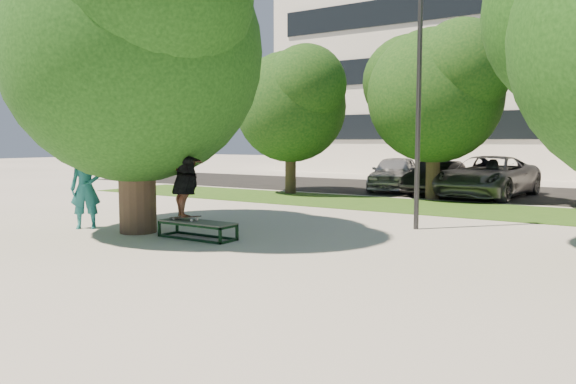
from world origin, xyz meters
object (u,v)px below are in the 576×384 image
Objects in this scene: bystander at (86,188)px; car_grey at (488,177)px; tree_left at (134,39)px; lamppost at (419,97)px; car_silver_a at (395,173)px; car_dark at (436,178)px; grind_box at (197,230)px.

bystander reaches higher than car_grey.
tree_left is at bearing -105.05° from car_grey.
tree_left is 1.16× the size of lamppost.
bystander is at bearing -165.09° from tree_left.
car_dark is (1.97, -0.54, -0.09)m from car_silver_a.
grind_box is at bearing -97.58° from car_silver_a.
car_dark is at bearing -179.19° from car_grey.
car_dark is at bearing -27.31° from car_silver_a.
grind_box is at bearing 1.52° from tree_left.
car_grey reaches higher than grind_box.
grind_box is at bearing -92.27° from car_dark.
tree_left is 1.79× the size of car_dark.
tree_left reaches higher than car_grey.
grind_box is (1.79, 0.05, -4.23)m from tree_left.
car_dark is at bearing 77.94° from tree_left.
tree_left is 4.60m from grind_box.
car_grey is at bearing 69.45° from tree_left.
lamppost reaches higher than car_silver_a.
car_grey is (-0.51, 8.84, -2.38)m from lamppost.
tree_left is at bearing -143.58° from lamppost.
tree_left reaches higher than car_silver_a.
car_silver_a is 2.04m from car_dark.
tree_left is 1.28× the size of car_grey.
bystander is at bearing -147.42° from lamppost.
grind_box is 0.93× the size of bystander.
tree_left is at bearing -105.22° from car_silver_a.
lamppost is 10.83m from car_silver_a.
tree_left is 6.70m from lamppost.
bystander is (-1.40, -0.37, -3.45)m from tree_left.
tree_left is 3.95× the size of grind_box.
grind_box is (-3.50, -3.86, -2.96)m from lamppost.
car_silver_a is at bearing 86.63° from tree_left.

